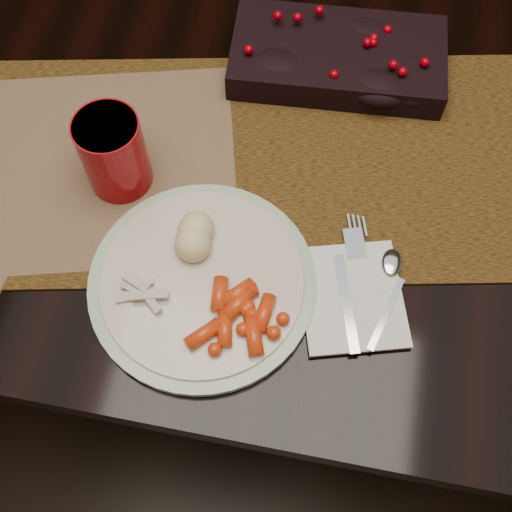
% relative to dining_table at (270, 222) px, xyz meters
% --- Properties ---
extents(floor, '(5.00, 5.00, 0.00)m').
position_rel_dining_table_xyz_m(floor, '(0.00, 0.00, -0.38)').
color(floor, black).
rests_on(floor, ground).
extents(dining_table, '(1.80, 1.00, 0.75)m').
position_rel_dining_table_xyz_m(dining_table, '(0.00, 0.00, 0.00)').
color(dining_table, black).
rests_on(dining_table, floor).
extents(table_runner, '(1.92, 0.76, 0.00)m').
position_rel_dining_table_xyz_m(table_runner, '(0.05, -0.10, 0.38)').
color(table_runner, '#482207').
rests_on(table_runner, dining_table).
extents(centerpiece, '(0.33, 0.18, 0.06)m').
position_rel_dining_table_xyz_m(centerpiece, '(0.08, 0.08, 0.41)').
color(centerpiece, black).
rests_on(centerpiece, table_runner).
extents(placemat_main, '(0.52, 0.44, 0.00)m').
position_rel_dining_table_xyz_m(placemat_main, '(-0.26, -0.17, 0.38)').
color(placemat_main, brown).
rests_on(placemat_main, dining_table).
extents(dinner_plate, '(0.30, 0.30, 0.02)m').
position_rel_dining_table_xyz_m(dinner_plate, '(-0.04, -0.32, 0.39)').
color(dinner_plate, beige).
rests_on(dinner_plate, placemat_main).
extents(baby_carrots, '(0.12, 0.10, 0.02)m').
position_rel_dining_table_xyz_m(baby_carrots, '(0.01, -0.35, 0.40)').
color(baby_carrots, red).
rests_on(baby_carrots, dinner_plate).
extents(mashed_potatoes, '(0.10, 0.10, 0.05)m').
position_rel_dining_table_xyz_m(mashed_potatoes, '(-0.05, -0.27, 0.42)').
color(mashed_potatoes, '#F2DF99').
rests_on(mashed_potatoes, dinner_plate).
extents(turkey_shreds, '(0.07, 0.07, 0.02)m').
position_rel_dining_table_xyz_m(turkey_shreds, '(-0.11, -0.35, 0.40)').
color(turkey_shreds, tan).
rests_on(turkey_shreds, dinner_plate).
extents(napkin, '(0.16, 0.18, 0.01)m').
position_rel_dining_table_xyz_m(napkin, '(0.15, -0.30, 0.38)').
color(napkin, white).
rests_on(napkin, placemat_main).
extents(fork, '(0.07, 0.17, 0.00)m').
position_rel_dining_table_xyz_m(fork, '(0.15, -0.29, 0.39)').
color(fork, silver).
rests_on(fork, napkin).
extents(spoon, '(0.06, 0.14, 0.00)m').
position_rel_dining_table_xyz_m(spoon, '(0.20, -0.29, 0.39)').
color(spoon, white).
rests_on(spoon, napkin).
extents(red_cup, '(0.10, 0.10, 0.12)m').
position_rel_dining_table_xyz_m(red_cup, '(-0.19, -0.18, 0.44)').
color(red_cup, '#9A060C').
rests_on(red_cup, placemat_main).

